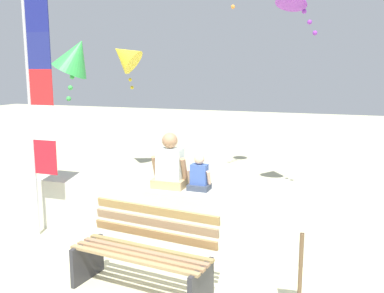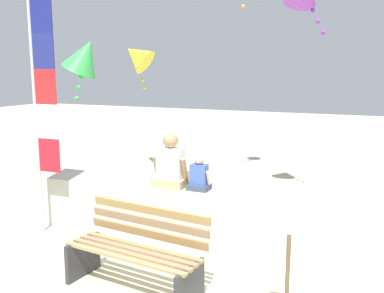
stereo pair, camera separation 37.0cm
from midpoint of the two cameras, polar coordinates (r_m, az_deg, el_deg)
The scene contains 9 objects.
ground_plane at distance 5.21m, azimuth -5.48°, elevation -17.10°, with size 40.00×40.00×0.00m, color #C1BE97.
seawall_ledge at distance 6.05m, azimuth -0.77°, elevation -9.19°, with size 5.20×0.65×0.75m, color beige.
park_bench at distance 4.85m, azimuth -8.60°, elevation -13.91°, with size 1.61×0.78×0.88m.
person_adult at distance 6.03m, azimuth -4.69°, elevation -2.63°, with size 0.50×0.37×0.77m.
person_child at distance 5.89m, azimuth -0.84°, elevation -3.95°, with size 0.33×0.24×0.50m.
flag_banner at distance 6.36m, azimuth -21.42°, elevation 5.77°, with size 0.41×0.05×3.36m.
kite_yellow at distance 9.89m, azimuth -10.03°, elevation 11.77°, with size 0.85×0.78×1.16m.
kite_green at distance 7.98m, azimuth -16.51°, elevation 11.42°, with size 0.96×0.84×1.16m.
sign_post at distance 4.17m, azimuth 11.73°, elevation -14.40°, with size 0.24×0.05×1.10m.
Camera 1 is at (1.83, -4.24, 2.38)m, focal length 40.23 mm.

